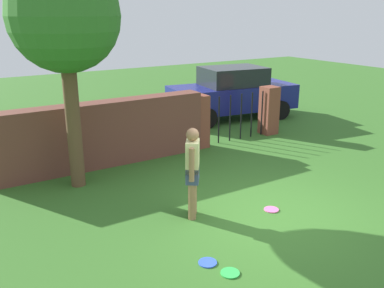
# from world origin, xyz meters

# --- Properties ---
(ground_plane) EXTENTS (40.00, 40.00, 0.00)m
(ground_plane) POSITION_xyz_m (0.00, 0.00, 0.00)
(ground_plane) COLOR #336623
(brick_wall) EXTENTS (5.06, 0.50, 1.52)m
(brick_wall) POSITION_xyz_m (-1.50, 4.08, 0.76)
(brick_wall) COLOR brown
(brick_wall) RESTS_ON ground
(tree) EXTENTS (2.12, 2.12, 4.46)m
(tree) POSITION_xyz_m (-2.42, 3.23, 3.35)
(tree) COLOR brown
(tree) RESTS_ON ground
(person) EXTENTS (0.39, 0.45, 1.62)m
(person) POSITION_xyz_m (-1.14, 0.78, 0.90)
(person) COLOR #9E704C
(person) RESTS_ON ground
(fence_gate) EXTENTS (2.90, 0.44, 1.40)m
(fence_gate) POSITION_xyz_m (2.36, 4.08, 0.70)
(fence_gate) COLOR brown
(fence_gate) RESTS_ON ground
(car) EXTENTS (4.40, 2.37, 1.72)m
(car) POSITION_xyz_m (3.84, 6.18, 0.86)
(car) COLOR navy
(car) RESTS_ON ground
(frisbee_blue) EXTENTS (0.27, 0.27, 0.02)m
(frisbee_blue) POSITION_xyz_m (-1.74, -0.60, 0.01)
(frisbee_blue) COLOR blue
(frisbee_blue) RESTS_ON ground
(frisbee_pink) EXTENTS (0.27, 0.27, 0.02)m
(frisbee_pink) POSITION_xyz_m (0.21, 0.20, 0.01)
(frisbee_pink) COLOR pink
(frisbee_pink) RESTS_ON ground
(frisbee_green) EXTENTS (0.27, 0.27, 0.02)m
(frisbee_green) POSITION_xyz_m (-1.61, -0.97, 0.01)
(frisbee_green) COLOR green
(frisbee_green) RESTS_ON ground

